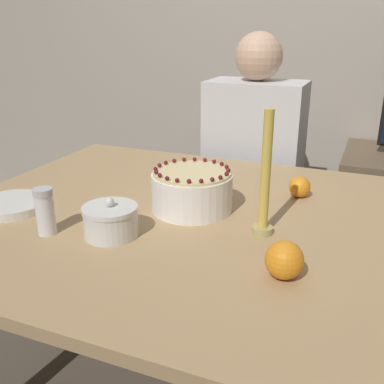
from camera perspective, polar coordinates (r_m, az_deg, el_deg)
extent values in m
cube|color=#ADA393|center=(2.50, 13.22, 21.48)|extent=(8.00, 0.05, 2.60)
cube|color=tan|center=(1.26, -0.07, -3.50)|extent=(1.39, 1.13, 0.03)
cylinder|color=tan|center=(2.10, -10.95, -4.78)|extent=(0.07, 0.07, 0.71)
cylinder|color=white|center=(1.27, 0.00, 0.00)|extent=(0.23, 0.23, 0.11)
cylinder|color=beige|center=(1.25, 0.00, 2.45)|extent=(0.22, 0.22, 0.01)
sphere|color=maroon|center=(1.21, 4.40, 2.33)|extent=(0.01, 0.01, 0.01)
sphere|color=maroon|center=(1.24, 4.63, 2.77)|extent=(0.01, 0.01, 0.01)
sphere|color=maroon|center=(1.27, 4.41, 3.20)|extent=(0.01, 0.01, 0.01)
sphere|color=maroon|center=(1.30, 3.79, 3.58)|extent=(0.01, 0.01, 0.01)
sphere|color=maroon|center=(1.32, 2.84, 3.89)|extent=(0.01, 0.01, 0.01)
sphere|color=maroon|center=(1.34, 1.65, 4.09)|extent=(0.01, 0.01, 0.01)
sphere|color=maroon|center=(1.34, 0.33, 4.18)|extent=(0.01, 0.01, 0.01)
sphere|color=maroon|center=(1.34, -1.01, 4.15)|extent=(0.01, 0.01, 0.01)
sphere|color=maroon|center=(1.33, -2.28, 4.00)|extent=(0.01, 0.01, 0.01)
sphere|color=maroon|center=(1.31, -3.36, 3.74)|extent=(0.01, 0.01, 0.01)
sphere|color=maroon|center=(1.29, -4.15, 3.40)|extent=(0.01, 0.01, 0.01)
sphere|color=maroon|center=(1.26, -4.58, 2.98)|extent=(0.01, 0.01, 0.01)
sphere|color=maroon|center=(1.23, -4.57, 2.54)|extent=(0.01, 0.01, 0.01)
sphere|color=maroon|center=(1.20, -4.10, 2.12)|extent=(0.01, 0.01, 0.01)
sphere|color=maroon|center=(1.18, -3.18, 1.75)|extent=(0.01, 0.01, 0.01)
sphere|color=maroon|center=(1.16, -1.90, 1.49)|extent=(0.01, 0.01, 0.01)
sphere|color=maroon|center=(1.15, -0.39, 1.37)|extent=(0.01, 0.01, 0.01)
sphere|color=maroon|center=(1.15, 1.17, 1.41)|extent=(0.01, 0.01, 0.01)
sphere|color=maroon|center=(1.17, 2.59, 1.61)|extent=(0.01, 0.01, 0.01)
sphere|color=maroon|center=(1.19, 3.70, 1.93)|extent=(0.01, 0.01, 0.01)
cylinder|color=silver|center=(1.14, -10.28, -3.93)|extent=(0.13, 0.13, 0.07)
cylinder|color=silver|center=(1.12, -10.40, -2.12)|extent=(0.14, 0.14, 0.01)
sphere|color=silver|center=(1.12, -10.46, -1.26)|extent=(0.02, 0.02, 0.02)
cylinder|color=white|center=(1.18, -18.11, -2.74)|extent=(0.05, 0.05, 0.10)
cylinder|color=silver|center=(1.16, -18.44, 0.00)|extent=(0.05, 0.05, 0.02)
cylinder|color=silver|center=(1.39, -21.85, -1.82)|extent=(0.20, 0.20, 0.01)
cylinder|color=silver|center=(1.39, -21.89, -1.52)|extent=(0.20, 0.20, 0.01)
cylinder|color=silver|center=(1.39, -21.94, -1.21)|extent=(0.20, 0.20, 0.01)
cylinder|color=tan|center=(1.16, 8.91, -4.77)|extent=(0.05, 0.05, 0.02)
cylinder|color=gold|center=(1.10, 9.36, 2.70)|extent=(0.02, 0.02, 0.30)
sphere|color=orange|center=(0.96, 11.63, -8.45)|extent=(0.08, 0.08, 0.08)
sphere|color=orange|center=(1.41, 13.51, 0.64)|extent=(0.07, 0.07, 0.07)
cube|color=#595960|center=(2.14, 7.22, -7.88)|extent=(0.34, 0.34, 0.45)
cube|color=silver|center=(1.95, 7.89, 5.44)|extent=(0.40, 0.24, 0.57)
sphere|color=#D8AD8C|center=(1.89, 8.47, 16.68)|extent=(0.19, 0.19, 0.19)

